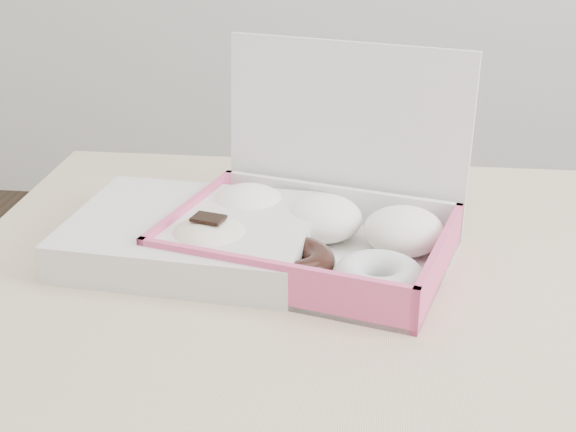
# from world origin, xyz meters

# --- Properties ---
(table) EXTENTS (1.20, 0.80, 0.75)m
(table) POSITION_xyz_m (0.00, 0.00, 0.67)
(table) COLOR tan
(table) RESTS_ON ground
(donut_box) EXTENTS (0.36, 0.32, 0.22)m
(donut_box) POSITION_xyz_m (-0.20, 0.08, 0.79)
(donut_box) COLOR white
(donut_box) RESTS_ON table
(newspapers) EXTENTS (0.29, 0.24, 0.04)m
(newspapers) POSITION_xyz_m (-0.33, 0.07, 0.77)
(newspapers) COLOR white
(newspapers) RESTS_ON table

